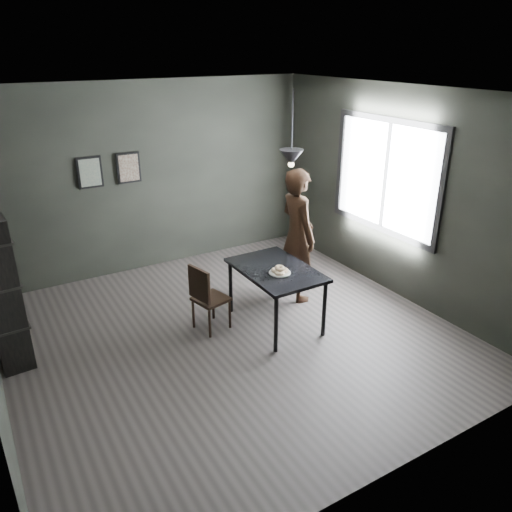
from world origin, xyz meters
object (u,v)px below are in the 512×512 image
cafe_table (276,274)px  wood_chair (206,294)px  pendant_lamp (291,157)px  white_plate (280,273)px  shelf_unit (1,293)px  woman (298,235)px

cafe_table → wood_chair: bearing=160.8°
cafe_table → wood_chair: wood_chair is taller
pendant_lamp → white_plate: bearing=-139.6°
wood_chair → pendant_lamp: pendant_lamp is taller
white_plate → shelf_unit: size_ratio=0.14×
shelf_unit → pendant_lamp: pendant_lamp is taller
cafe_table → wood_chair: 0.88m
wood_chair → pendant_lamp: size_ratio=0.99×
cafe_table → white_plate: white_plate is taller
cafe_table → shelf_unit: bearing=165.1°
cafe_table → pendant_lamp: pendant_lamp is taller
wood_chair → shelf_unit: shelf_unit is taller
cafe_table → woman: woman is taller
wood_chair → woman: bearing=-6.3°
cafe_table → white_plate: (-0.04, -0.15, 0.08)m
white_plate → wood_chair: wood_chair is taller
wood_chair → cafe_table: bearing=-32.7°
wood_chair → shelf_unit: (-2.11, 0.50, 0.36)m
shelf_unit → pendant_lamp: size_ratio=1.95×
woman → wood_chair: size_ratio=2.11×
white_plate → wood_chair: bearing=150.6°
woman → shelf_unit: size_ratio=1.07×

